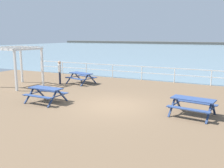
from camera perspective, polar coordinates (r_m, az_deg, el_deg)
The scene contains 8 objects.
ground_plane at distance 12.78m, azimuth 0.08°, elevation -5.25°, with size 30.00×24.00×0.20m, color brown.
sea_band at distance 64.08m, azimuth 21.74°, elevation 6.94°, with size 142.00×90.00×0.01m, color gray.
seaward_railing at distance 19.71m, azimuth 10.17°, elevation 2.84°, with size 23.07×0.07×1.08m.
picnic_table_near_left at distance 18.58m, azimuth -6.93°, elevation 1.88°, with size 2.12×1.91×0.80m.
picnic_table_near_right at distance 11.54m, azimuth 17.58°, elevation -4.02°, with size 1.99×1.75×0.80m.
picnic_table_mid_centre at distance 13.66m, azimuth -14.57°, elevation -1.60°, with size 1.85×1.60×0.80m.
visitor at distance 18.65m, azimuth -11.61°, elevation 2.91°, with size 0.39×0.43×1.66m.
lattice_pergola at distance 18.42m, azimuth -20.25°, elevation 5.65°, with size 2.65×2.77×2.70m.
Camera 1 is at (5.47, -11.00, 3.43)m, focal length 40.98 mm.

